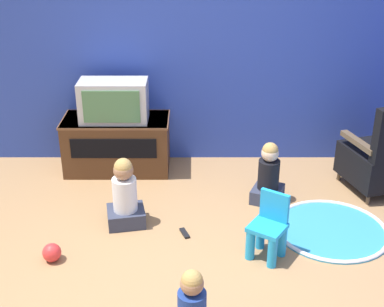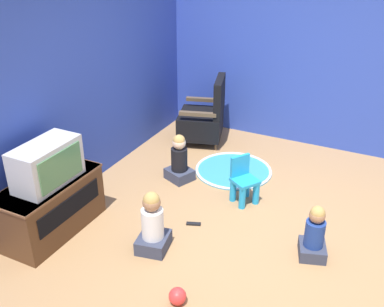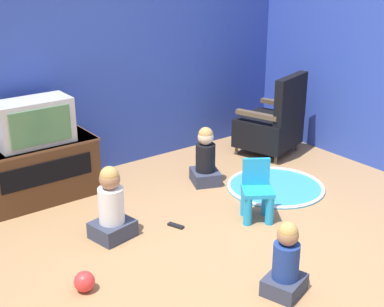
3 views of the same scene
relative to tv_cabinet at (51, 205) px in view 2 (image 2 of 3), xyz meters
name	(u,v)px [view 2 (image 2 of 3)]	position (x,y,z in m)	size (l,w,h in m)	color
ground_plane	(251,234)	(0.84, -1.84, -0.30)	(30.00, 30.00, 0.00)	#9E754C
wall_back	(51,87)	(0.59, 0.34, 1.01)	(5.50, 0.12, 2.62)	#2D47B2
wall_right	(350,56)	(3.28, -2.22, 1.01)	(0.12, 5.24, 2.62)	#2D47B2
tv_cabinet	(51,205)	(0.00, 0.00, 0.00)	(1.09, 0.53, 0.57)	#4C2D19
television	(47,164)	(0.00, -0.05, 0.48)	(0.68, 0.36, 0.42)	#B7B7BC
black_armchair	(204,118)	(2.64, -0.46, 0.05)	(0.79, 0.77, 0.95)	brown
yellow_kid_chair	(244,184)	(1.38, -1.54, -0.07)	(0.36, 0.36, 0.54)	#1E99DB
play_mat	(233,170)	(1.99, -1.19, -0.29)	(0.98, 0.98, 0.04)	teal
child_watching_left	(153,225)	(0.20, -1.07, -0.02)	(0.37, 0.34, 0.63)	#33384C
child_watching_center	(179,160)	(1.50, -0.67, -0.04)	(0.36, 0.38, 0.60)	#33384C
child_watching_right	(314,235)	(0.78, -2.47, -0.06)	(0.34, 0.32, 0.55)	#33384C
toy_ball	(177,296)	(-0.32, -1.62, -0.22)	(0.15, 0.15, 0.15)	red
remote_control	(194,224)	(0.72, -1.25, -0.29)	(0.10, 0.16, 0.02)	black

